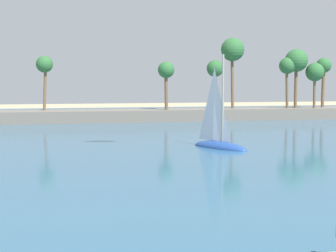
# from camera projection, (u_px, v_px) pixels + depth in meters

# --- Properties ---
(sea) EXTENTS (220.00, 100.26, 0.06)m
(sea) POSITION_uv_depth(u_px,v_px,m) (102.00, 128.00, 66.46)
(sea) COLOR #33607F
(sea) RESTS_ON ground
(palm_headland) EXTENTS (103.18, 6.00, 12.98)m
(palm_headland) POSITION_uv_depth(u_px,v_px,m) (119.00, 106.00, 76.81)
(palm_headland) COLOR slate
(palm_headland) RESTS_ON ground
(sailboat_mid_bay) EXTENTS (4.69, 6.45, 9.16)m
(sailboat_mid_bay) POSITION_uv_depth(u_px,v_px,m) (219.00, 139.00, 46.67)
(sailboat_mid_bay) COLOR #234793
(sailboat_mid_bay) RESTS_ON sea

